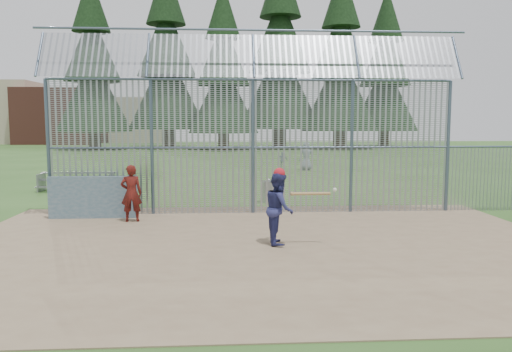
{
  "coord_description": "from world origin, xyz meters",
  "views": [
    {
      "loc": [
        -0.82,
        -11.41,
        2.75
      ],
      "look_at": [
        0.0,
        2.0,
        1.3
      ],
      "focal_mm": 35.0,
      "sensor_mm": 36.0,
      "label": 1
    }
  ],
  "objects": [
    {
      "name": "batter",
      "position": [
        0.37,
        -0.41,
        0.83
      ],
      "size": [
        0.61,
        0.79,
        1.61
      ],
      "primitive_type": "imported",
      "rotation": [
        0.0,
        0.0,
        1.57
      ],
      "color": "navy",
      "rests_on": "dirt_infield"
    },
    {
      "name": "bg_kid_seated",
      "position": [
        2.55,
        17.87,
        0.51
      ],
      "size": [
        0.6,
        0.26,
        1.02
      ],
      "primitive_type": "imported",
      "rotation": [
        0.0,
        0.0,
        3.12
      ],
      "color": "slate",
      "rests_on": "ground"
    },
    {
      "name": "onlooker",
      "position": [
        -3.42,
        2.36,
        0.81
      ],
      "size": [
        0.62,
        0.44,
        1.57
      ],
      "primitive_type": "imported",
      "rotation": [
        0.0,
        0.0,
        3.26
      ],
      "color": "maroon",
      "rests_on": "dirt_infield"
    },
    {
      "name": "batting_gear",
      "position": [
        0.54,
        -0.45,
        1.52
      ],
      "size": [
        1.38,
        0.4,
        0.61
      ],
      "color": "#B41823",
      "rests_on": "ground"
    },
    {
      "name": "conifer_row",
      "position": [
        1.93,
        41.51,
        10.83
      ],
      "size": [
        38.48,
        12.26,
        20.2
      ],
      "color": "#332319",
      "rests_on": "ground"
    },
    {
      "name": "ground",
      "position": [
        0.0,
        0.0,
        0.0
      ],
      "size": [
        120.0,
        120.0,
        0.0
      ],
      "primitive_type": "plane",
      "color": "#2D511E",
      "rests_on": "ground"
    },
    {
      "name": "dirt_infield",
      "position": [
        0.0,
        -0.5,
        0.01
      ],
      "size": [
        14.0,
        10.0,
        0.02
      ],
      "primitive_type": "cube",
      "color": "#756047",
      "rests_on": "ground"
    },
    {
      "name": "bleacher",
      "position": [
        -6.82,
        8.94,
        0.41
      ],
      "size": [
        3.0,
        0.95,
        0.72
      ],
      "color": "gray",
      "rests_on": "ground"
    },
    {
      "name": "dugout_wall",
      "position": [
        -4.6,
        2.9,
        0.62
      ],
      "size": [
        2.5,
        0.12,
        1.2
      ],
      "primitive_type": "cube",
      "color": "#38566B",
      "rests_on": "dirt_infield"
    },
    {
      "name": "distant_buildings",
      "position": [
        -23.18,
        56.49,
        3.6
      ],
      "size": [
        26.5,
        10.5,
        8.0
      ],
      "color": "brown",
      "rests_on": "ground"
    },
    {
      "name": "trash_can",
      "position": [
        0.66,
        5.54,
        0.38
      ],
      "size": [
        0.56,
        0.56,
        0.82
      ],
      "color": "gray",
      "rests_on": "ground"
    },
    {
      "name": "bg_kid_standing",
      "position": [
        3.83,
        17.04,
        0.83
      ],
      "size": [
        0.82,
        0.54,
        1.65
      ],
      "primitive_type": "imported",
      "rotation": [
        0.0,
        0.0,
        3.16
      ],
      "color": "slate",
      "rests_on": "ground"
    },
    {
      "name": "backstop_fence",
      "position": [
        1.81,
        3.43,
        2.36
      ],
      "size": [
        20.09,
        0.81,
        5.3
      ],
      "color": "#47566B",
      "rests_on": "ground"
    }
  ]
}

